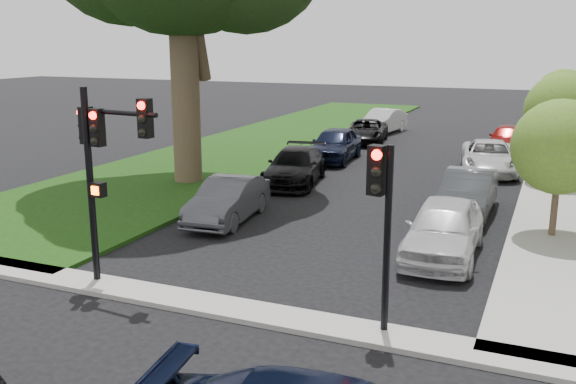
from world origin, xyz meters
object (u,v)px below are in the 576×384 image
at_px(car_parked_2, 489,157).
at_px(small_tree_c, 563,98).
at_px(small_tree_a, 560,147).
at_px(car_parked_5, 228,200).
at_px(traffic_signal_main, 102,152).
at_px(car_parked_9, 383,121).
at_px(car_parked_3, 508,138).
at_px(traffic_signal_secondary, 382,204).
at_px(car_parked_0, 444,229).
at_px(car_parked_6, 295,166).
at_px(car_parked_1, 468,193).
at_px(small_tree_b, 563,111).
at_px(car_parked_8, 366,131).
at_px(car_parked_7, 335,144).

bearing_deg(car_parked_2, small_tree_c, 57.93).
height_order(small_tree_a, car_parked_5, small_tree_a).
relative_size(traffic_signal_main, car_parked_9, 1.04).
height_order(small_tree_c, car_parked_3, small_tree_c).
relative_size(small_tree_c, traffic_signal_secondary, 1.12).
bearing_deg(car_parked_0, traffic_signal_secondary, -96.28).
distance_m(traffic_signal_main, traffic_signal_secondary, 6.58).
bearing_deg(car_parked_6, car_parked_2, 27.48).
xyz_separation_m(car_parked_0, car_parked_9, (-7.49, 22.12, -0.05)).
bearing_deg(small_tree_a, car_parked_5, -168.12).
distance_m(car_parked_1, car_parked_3, 13.29).
xyz_separation_m(small_tree_b, car_parked_9, (-10.18, 11.28, -2.23)).
bearing_deg(traffic_signal_main, car_parked_8, 91.16).
distance_m(small_tree_b, car_parked_1, 7.08).
xyz_separation_m(traffic_signal_main, car_parked_0, (6.94, 5.16, -2.44)).
relative_size(small_tree_c, car_parked_0, 0.93).
bearing_deg(car_parked_1, car_parked_0, -90.13).
relative_size(small_tree_b, car_parked_0, 0.96).
bearing_deg(traffic_signal_secondary, car_parked_6, 119.21).
xyz_separation_m(small_tree_a, car_parked_7, (-9.92, 9.28, -1.93)).
xyz_separation_m(traffic_signal_secondary, car_parked_2, (0.31, 17.32, -1.97)).
distance_m(small_tree_a, car_parked_6, 10.71).
bearing_deg(car_parked_6, small_tree_a, -31.58).
xyz_separation_m(car_parked_0, car_parked_3, (0.22, 17.95, -0.07)).
bearing_deg(car_parked_6, car_parked_9, 81.64).
xyz_separation_m(car_parked_3, car_parked_7, (-7.46, -5.78, 0.08)).
bearing_deg(car_parked_2, small_tree_b, -33.56).
bearing_deg(car_parked_9, car_parked_6, -79.90).
bearing_deg(car_parked_7, car_parked_1, -49.72).
relative_size(small_tree_a, small_tree_c, 0.96).
bearing_deg(car_parked_8, car_parked_3, -10.62).
bearing_deg(small_tree_c, traffic_signal_main, -112.16).
xyz_separation_m(small_tree_a, car_parked_9, (-10.18, 19.23, -1.99)).
bearing_deg(car_parked_5, car_parked_3, 61.58).
bearing_deg(car_parked_6, car_parked_1, -26.45).
bearing_deg(car_parked_1, car_parked_7, 133.88).
bearing_deg(small_tree_b, car_parked_1, -113.54).
bearing_deg(car_parked_5, car_parked_8, 85.88).
distance_m(traffic_signal_secondary, car_parked_9, 28.29).
bearing_deg(traffic_signal_main, small_tree_c, 67.84).
relative_size(small_tree_a, car_parked_8, 0.88).
relative_size(small_tree_c, traffic_signal_main, 0.91).
relative_size(traffic_signal_secondary, car_parked_8, 0.82).
height_order(small_tree_c, car_parked_9, small_tree_c).
relative_size(car_parked_5, car_parked_9, 0.94).
distance_m(car_parked_0, car_parked_2, 12.12).
relative_size(small_tree_b, car_parked_8, 0.95).
bearing_deg(car_parked_2, car_parked_8, 132.12).
relative_size(car_parked_2, car_parked_3, 1.19).
bearing_deg(small_tree_b, car_parked_7, 172.32).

